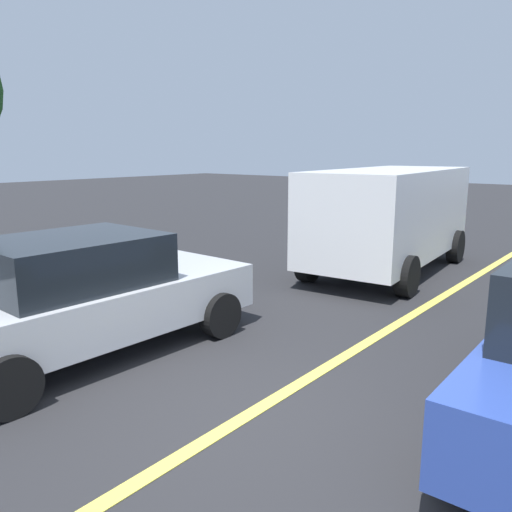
# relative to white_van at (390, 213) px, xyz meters

# --- Properties ---
(ground_plane) EXTENTS (80.00, 80.00, 0.00)m
(ground_plane) POSITION_rel_white_van_xyz_m (-6.76, -1.67, -1.27)
(ground_plane) COLOR #262628
(lane_marking_centre) EXTENTS (28.00, 0.16, 0.01)m
(lane_marking_centre) POSITION_rel_white_van_xyz_m (-3.76, -1.67, -1.26)
(lane_marking_centre) COLOR #E0D14C
(white_van) EXTENTS (5.35, 2.62, 2.20)m
(white_van) POSITION_rel_white_van_xyz_m (0.00, 0.00, 0.00)
(white_van) COLOR white
(white_van) RESTS_ON ground_plane
(car_silver_crossing) EXTENTS (4.39, 2.14, 1.55)m
(car_silver_crossing) POSITION_rel_white_van_xyz_m (-6.76, 1.01, -0.48)
(car_silver_crossing) COLOR #B7BABF
(car_silver_crossing) RESTS_ON ground_plane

